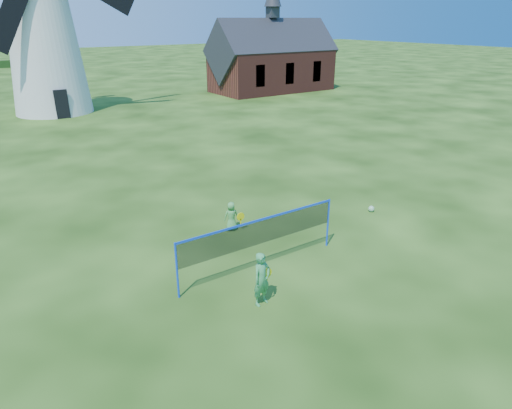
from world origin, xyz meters
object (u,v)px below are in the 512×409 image
at_px(chapel, 272,61).
at_px(player_boy, 232,216).
at_px(badminton_net, 260,232).
at_px(player_girl, 262,279).
at_px(play_ball, 371,209).
at_px(windmill, 42,31).

relative_size(chapel, player_boy, 12.00).
xyz_separation_m(badminton_net, player_girl, (-0.91, -1.38, -0.44)).
height_order(player_boy, play_ball, player_boy).
bearing_deg(windmill, chapel, -0.52).
distance_m(windmill, badminton_net, 27.73).
bearing_deg(player_girl, player_boy, 58.09).
bearing_deg(player_girl, play_ball, 9.81).
relative_size(chapel, play_ball, 53.57).
height_order(windmill, badminton_net, windmill).
height_order(chapel, play_ball, chapel).
bearing_deg(chapel, player_girl, -126.36).
bearing_deg(player_boy, chapel, -109.06).
xyz_separation_m(windmill, chapel, (19.90, -0.18, -2.91)).
bearing_deg(player_boy, play_ball, -177.95).
relative_size(badminton_net, player_boy, 5.14).
bearing_deg(player_girl, windmill, 77.17).
bearing_deg(player_girl, chapel, 43.04).
bearing_deg(badminton_net, player_boy, 76.04).
xyz_separation_m(chapel, badminton_net, (-20.11, -27.17, -1.66)).
bearing_deg(play_ball, player_boy, 162.72).
height_order(windmill, play_ball, windmill).
height_order(player_girl, player_boy, player_girl).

